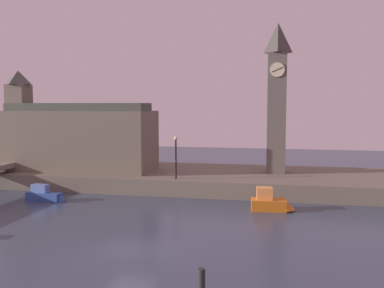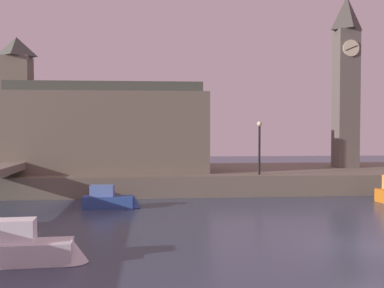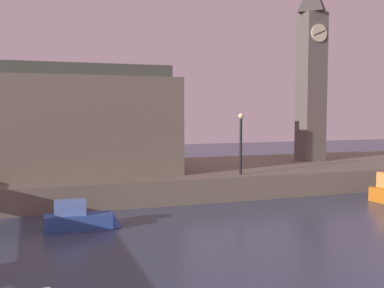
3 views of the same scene
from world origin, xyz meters
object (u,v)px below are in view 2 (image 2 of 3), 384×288
at_px(clock_tower, 346,79).
at_px(boat_ferry_white, 32,248).
at_px(parliament_hall, 100,127).
at_px(boat_tour_blue, 112,200).
at_px(streetlamp, 259,141).

xyz_separation_m(clock_tower, boat_ferry_white, (-21.04, -21.97, -8.48)).
bearing_deg(parliament_hall, boat_tour_blue, -79.64).
xyz_separation_m(streetlamp, boat_tour_blue, (-10.28, -4.67, -3.41)).
bearing_deg(clock_tower, boat_ferry_white, -133.76).
xyz_separation_m(boat_tour_blue, boat_ferry_white, (-1.92, -11.66, 0.06)).
relative_size(clock_tower, streetlamp, 3.77).
height_order(clock_tower, boat_tour_blue, clock_tower).
height_order(streetlamp, boat_ferry_white, streetlamp).
xyz_separation_m(parliament_hall, streetlamp, (11.80, -3.65, -1.01)).
bearing_deg(streetlamp, clock_tower, 32.55).
xyz_separation_m(parliament_hall, boat_ferry_white, (-0.40, -19.98, -4.36)).
distance_m(clock_tower, parliament_hall, 21.14).
distance_m(streetlamp, boat_ferry_white, 20.66).
height_order(parliament_hall, streetlamp, parliament_hall).
height_order(clock_tower, boat_ferry_white, clock_tower).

